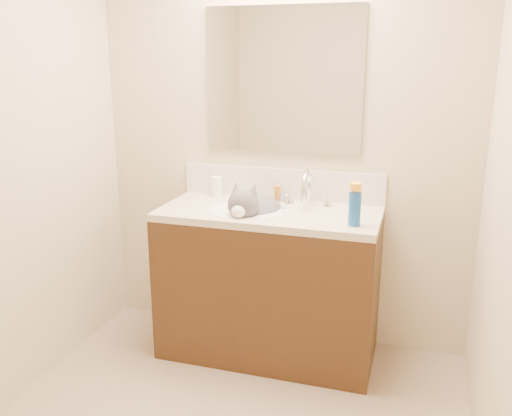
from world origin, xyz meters
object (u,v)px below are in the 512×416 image
Objects in this scene: amber_bottle at (277,194)px; pill_bottle at (217,187)px; vanity_cabinet at (269,286)px; spray_can at (355,209)px; cat at (253,212)px; faucet at (307,191)px; silver_jar at (282,196)px; basin at (247,222)px.

pill_bottle is at bearing 178.23° from amber_bottle.
vanity_cabinet is 0.73m from spray_can.
spray_can is at bearing -10.81° from cat.
faucet reaches higher than cat.
vanity_cabinet is 12.76× the size of amber_bottle.
spray_can is (0.46, -0.34, 0.05)m from silver_jar.
basin is at bearing -150.88° from faucet.
vanity_cabinet is at bearing -27.45° from pill_bottle.
faucet is at bearing -6.22° from pill_bottle.
faucet is 0.41m from spray_can.
basin is at bearing -121.58° from silver_jar.
silver_jar is (0.02, 0.20, 0.48)m from vanity_cabinet.
pill_bottle is (-0.38, 0.20, 0.51)m from vanity_cabinet.
vanity_cabinet is 0.44m from cat.
spray_can is at bearing -16.87° from vanity_cabinet.
cat is at bearing -34.52° from pill_bottle.
pill_bottle reaches higher than basin.
spray_can is at bearing -10.87° from basin.
cat reaches higher than basin.
spray_can is (0.60, -0.11, 0.15)m from basin.
vanity_cabinet is at bearing -88.91° from amber_bottle.
faucet is at bearing 29.12° from basin.
vanity_cabinet is 0.53m from amber_bottle.
silver_jar reaches higher than basin.
faucet reaches higher than spray_can.
faucet is (0.30, 0.17, 0.16)m from basin.
amber_bottle is (-0.00, 0.19, 0.50)m from vanity_cabinet.
basin is at bearing -118.27° from amber_bottle.
pill_bottle is at bearing 158.23° from spray_can.
amber_bottle is at bearing -1.77° from pill_bottle.
vanity_cabinet is 7.14× the size of spray_can.
basin is 0.06m from cat.
spray_can is at bearing -43.47° from faucet.
faucet is 0.57m from pill_bottle.
pill_bottle is 0.72× the size of spray_can.
cat reaches higher than spray_can.
amber_bottle is 0.56× the size of spray_can.
faucet is 0.19m from amber_bottle.
pill_bottle reaches higher than amber_bottle.
silver_jar is 0.57m from spray_can.
silver_jar is at bearing 62.86° from cat.
basin is 3.72× the size of pill_bottle.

